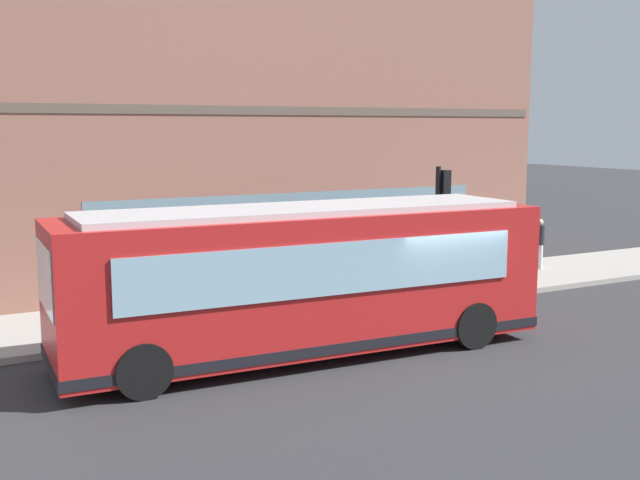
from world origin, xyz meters
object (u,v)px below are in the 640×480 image
(pedestrian_walking_along_curb, at_px, (411,254))
(pedestrian_near_building_entrance, at_px, (405,260))
(fire_hydrant, at_px, (419,266))
(pedestrian_near_hydrant, at_px, (539,240))
(city_bus_nearside, at_px, (304,280))
(newspaper_vending_box, at_px, (374,272))
(traffic_light_near_corner, at_px, (442,206))

(pedestrian_walking_along_curb, distance_m, pedestrian_near_building_entrance, 1.80)
(fire_hydrant, bearing_deg, pedestrian_near_hydrant, -97.51)
(city_bus_nearside, height_order, newspaper_vending_box, city_bus_nearside)
(fire_hydrant, xyz_separation_m, pedestrian_walking_along_curb, (-0.75, 0.80, 0.53))
(pedestrian_near_hydrant, bearing_deg, city_bus_nearside, 112.33)
(city_bus_nearside, relative_size, fire_hydrant, 13.69)
(pedestrian_near_hydrant, height_order, pedestrian_near_building_entrance, pedestrian_near_building_entrance)
(newspaper_vending_box, bearing_deg, pedestrian_near_building_entrance, -179.53)
(newspaper_vending_box, bearing_deg, fire_hydrant, -72.84)
(city_bus_nearside, height_order, pedestrian_near_building_entrance, city_bus_nearside)
(city_bus_nearside, xyz_separation_m, fire_hydrant, (4.93, -6.36, -1.04))
(fire_hydrant, distance_m, pedestrian_near_building_entrance, 2.97)
(pedestrian_near_building_entrance, bearing_deg, pedestrian_walking_along_curb, -39.89)
(traffic_light_near_corner, relative_size, pedestrian_walking_along_curb, 2.21)
(pedestrian_near_hydrant, relative_size, pedestrian_near_building_entrance, 0.89)
(city_bus_nearside, relative_size, pedestrian_near_building_entrance, 5.67)
(traffic_light_near_corner, distance_m, newspaper_vending_box, 2.75)
(fire_hydrant, relative_size, pedestrian_near_hydrant, 0.46)
(pedestrian_walking_along_curb, bearing_deg, newspaper_vending_box, 83.14)
(traffic_light_near_corner, relative_size, newspaper_vending_box, 3.85)
(fire_hydrant, relative_size, pedestrian_walking_along_curb, 0.47)
(city_bus_nearside, xyz_separation_m, newspaper_vending_box, (4.32, -4.40, -0.95))
(fire_hydrant, bearing_deg, traffic_light_near_corner, 158.38)
(pedestrian_near_hydrant, distance_m, newspaper_vending_box, 6.25)
(pedestrian_near_hydrant, bearing_deg, fire_hydrant, 82.49)
(pedestrian_walking_along_curb, bearing_deg, city_bus_nearside, 126.94)
(traffic_light_near_corner, distance_m, pedestrian_near_hydrant, 5.60)
(traffic_light_near_corner, height_order, newspaper_vending_box, traffic_light_near_corner)
(pedestrian_near_hydrant, relative_size, newspaper_vending_box, 1.78)
(city_bus_nearside, distance_m, fire_hydrant, 8.11)
(fire_hydrant, height_order, newspaper_vending_box, newspaper_vending_box)
(pedestrian_walking_along_curb, height_order, pedestrian_near_hydrant, pedestrian_near_hydrant)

